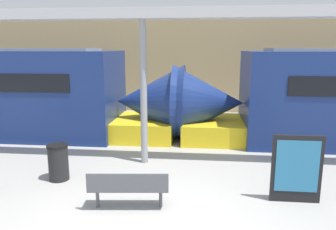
% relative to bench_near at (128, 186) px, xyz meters
% --- Properties ---
extents(ground_plane, '(60.00, 60.00, 0.00)m').
position_rel_bench_near_xyz_m(ground_plane, '(0.45, -0.58, -0.49)').
color(ground_plane, '#9E9B96').
extents(station_wall, '(56.00, 0.20, 5.00)m').
position_rel_bench_near_xyz_m(station_wall, '(0.45, 10.52, 2.01)').
color(station_wall, tan).
rests_on(station_wall, ground_plane).
extents(bench_near, '(1.66, 0.60, 0.80)m').
position_rel_bench_near_xyz_m(bench_near, '(0.00, 0.00, 0.00)').
color(bench_near, '#4C4F54').
rests_on(bench_near, ground_plane).
extents(trash_bin, '(0.51, 0.51, 0.90)m').
position_rel_bench_near_xyz_m(trash_bin, '(-2.05, 1.30, -0.04)').
color(trash_bin, black).
rests_on(trash_bin, ground_plane).
extents(poster_board, '(1.03, 0.07, 1.46)m').
position_rel_bench_near_xyz_m(poster_board, '(3.43, 0.68, 0.25)').
color(poster_board, black).
rests_on(poster_board, ground_plane).
extents(support_column_near, '(0.19, 0.19, 3.95)m').
position_rel_bench_near_xyz_m(support_column_near, '(-0.16, 2.77, 1.49)').
color(support_column_near, gray).
rests_on(support_column_near, ground_plane).
extents(canopy_beam, '(28.00, 0.60, 0.28)m').
position_rel_bench_near_xyz_m(canopy_beam, '(-0.16, 2.77, 3.60)').
color(canopy_beam, '#B7B7BC').
rests_on(canopy_beam, support_column_near).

